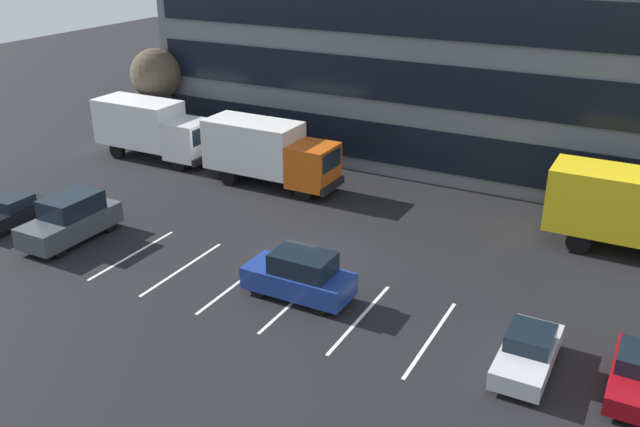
{
  "coord_description": "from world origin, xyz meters",
  "views": [
    {
      "loc": [
        13.21,
        -23.23,
        13.77
      ],
      "look_at": [
        -0.28,
        1.96,
        1.4
      ],
      "focal_mm": 38.27,
      "sensor_mm": 36.0,
      "label": 1
    }
  ],
  "objects": [
    {
      "name": "ground_plane",
      "position": [
        0.0,
        0.0,
        0.0
      ],
      "size": [
        120.0,
        120.0,
        0.0
      ],
      "primitive_type": "plane",
      "color": "black"
    },
    {
      "name": "office_building",
      "position": [
        0.0,
        17.95,
        7.2
      ],
      "size": [
        34.34,
        13.1,
        14.4
      ],
      "color": "slate",
      "rests_on": "ground_plane"
    },
    {
      "name": "lot_markings",
      "position": [
        -0.0,
        -3.22,
        0.0
      ],
      "size": [
        14.14,
        5.4,
        0.01
      ],
      "color": "silver",
      "rests_on": "ground_plane"
    },
    {
      "name": "box_truck_yellow_all",
      "position": [
        12.57,
        7.45,
        2.09
      ],
      "size": [
        8.01,
        2.65,
        3.71
      ],
      "color": "yellow",
      "rests_on": "ground_plane"
    },
    {
      "name": "box_truck_orange",
      "position": [
        -6.23,
        7.04,
        2.01
      ],
      "size": [
        7.72,
        2.56,
        3.58
      ],
      "color": "#D85914",
      "rests_on": "ground_plane"
    },
    {
      "name": "box_truck_white",
      "position": [
        -15.04,
        7.6,
        2.02
      ],
      "size": [
        7.74,
        2.56,
        3.59
      ],
      "color": "white",
      "rests_on": "ground_plane"
    },
    {
      "name": "sedan_silver",
      "position": [
        10.39,
        -3.43,
        0.66
      ],
      "size": [
        1.64,
        3.91,
        1.4
      ],
      "color": "silver",
      "rests_on": "ground_plane"
    },
    {
      "name": "suv_navy",
      "position": [
        1.42,
        -2.9,
        0.94
      ],
      "size": [
        4.32,
        1.83,
        1.95
      ],
      "color": "navy",
      "rests_on": "ground_plane"
    },
    {
      "name": "sedan_black",
      "position": [
        -14.44,
        -3.46,
        0.67
      ],
      "size": [
        1.65,
        3.93,
        1.41
      ],
      "color": "black",
      "rests_on": "ground_plane"
    },
    {
      "name": "sedan_maroon",
      "position": [
        13.74,
        -3.01,
        0.66
      ],
      "size": [
        1.63,
        3.9,
        1.4
      ],
      "color": "maroon",
      "rests_on": "ground_plane"
    },
    {
      "name": "suv_charcoal",
      "position": [
        -10.54,
        -3.31,
        1.04
      ],
      "size": [
        2.01,
        4.74,
        2.14
      ],
      "color": "#474C51",
      "rests_on": "ground_plane"
    },
    {
      "name": "bare_tree",
      "position": [
        -17.0,
        10.63,
        4.52
      ],
      "size": [
        3.3,
        3.3,
        6.18
      ],
      "color": "#473323",
      "rests_on": "ground_plane"
    }
  ]
}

